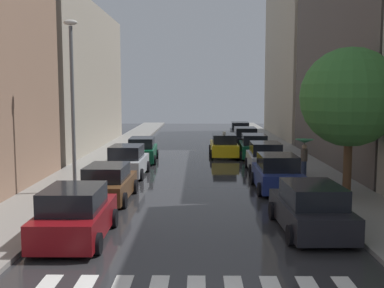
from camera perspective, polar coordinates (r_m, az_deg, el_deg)
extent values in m
cube|color=#29292B|center=(33.05, 0.76, -1.75)|extent=(28.00, 72.00, 0.04)
cube|color=gray|center=(33.69, -10.37, -1.54)|extent=(3.00, 72.00, 0.15)
cube|color=gray|center=(33.66, 11.90, -1.58)|extent=(3.00, 72.00, 0.15)
cube|color=#9E9384|center=(39.91, -15.36, 7.68)|extent=(6.00, 20.64, 11.44)
cube|color=#564C47|center=(32.00, 21.14, 9.17)|extent=(6.00, 17.81, 12.90)
cube|color=#B2A38C|center=(50.22, 13.73, 11.45)|extent=(6.00, 17.38, 18.52)
cube|color=maroon|center=(15.40, -13.91, -9.05)|extent=(1.95, 4.18, 0.85)
cube|color=black|center=(15.02, -14.18, -6.42)|extent=(1.70, 2.30, 0.69)
cylinder|color=black|center=(17.00, -15.89, -8.62)|extent=(0.23, 0.64, 0.64)
cylinder|color=black|center=(16.57, -9.46, -8.85)|extent=(0.23, 0.64, 0.64)
cylinder|color=black|center=(14.49, -18.97, -11.35)|extent=(0.23, 0.64, 0.64)
cylinder|color=black|center=(13.99, -11.40, -11.77)|extent=(0.23, 0.64, 0.64)
cube|color=brown|center=(20.57, -10.12, -5.20)|extent=(1.92, 4.28, 0.76)
cube|color=black|center=(20.24, -10.28, -3.40)|extent=(1.66, 2.37, 0.62)
cylinder|color=black|center=(22.16, -11.67, -5.03)|extent=(0.23, 0.64, 0.64)
cylinder|color=black|center=(21.80, -6.96, -5.13)|extent=(0.23, 0.64, 0.64)
cylinder|color=black|center=(19.51, -13.63, -6.62)|extent=(0.23, 0.64, 0.64)
cylinder|color=black|center=(19.10, -8.28, -6.79)|extent=(0.23, 0.64, 0.64)
cube|color=#B2B7BF|center=(26.22, -7.83, -2.57)|extent=(1.96, 4.12, 0.85)
cube|color=black|center=(25.91, -7.93, -0.94)|extent=(1.70, 2.28, 0.70)
cylinder|color=black|center=(27.75, -9.24, -2.69)|extent=(0.23, 0.64, 0.64)
cylinder|color=black|center=(27.44, -5.41, -2.74)|extent=(0.23, 0.64, 0.64)
cylinder|color=black|center=(25.15, -10.45, -3.65)|extent=(0.23, 0.64, 0.64)
cylinder|color=black|center=(24.81, -6.22, -3.72)|extent=(0.23, 0.64, 0.64)
cube|color=#0C4C2D|center=(31.45, -6.04, -1.10)|extent=(1.91, 4.42, 0.81)
cube|color=black|center=(31.15, -6.09, 0.18)|extent=(1.63, 2.45, 0.66)
cylinder|color=black|center=(32.99, -7.34, -1.23)|extent=(0.24, 0.65, 0.64)
cylinder|color=black|center=(32.84, -4.30, -1.22)|extent=(0.24, 0.65, 0.64)
cylinder|color=black|center=(30.16, -7.93, -1.95)|extent=(0.24, 0.65, 0.64)
cylinder|color=black|center=(30.00, -4.60, -1.95)|extent=(0.24, 0.65, 0.64)
cube|color=black|center=(16.34, 14.14, -8.24)|extent=(2.10, 4.54, 0.81)
cube|color=black|center=(15.96, 14.42, -5.88)|extent=(1.80, 2.52, 0.66)
cylinder|color=black|center=(17.58, 9.75, -7.97)|extent=(0.24, 0.65, 0.64)
cylinder|color=black|center=(18.04, 15.89, -7.75)|extent=(0.24, 0.65, 0.64)
cylinder|color=black|center=(14.80, 11.92, -10.77)|extent=(0.24, 0.65, 0.64)
cylinder|color=black|center=(15.34, 19.14, -10.37)|extent=(0.24, 0.65, 0.64)
cube|color=navy|center=(22.57, 10.22, -4.05)|extent=(1.91, 4.12, 0.86)
cube|color=black|center=(22.24, 10.35, -2.18)|extent=(1.68, 2.27, 0.70)
cylinder|color=black|center=(23.80, 7.41, -4.16)|extent=(0.22, 0.64, 0.64)
cylinder|color=black|center=(24.10, 11.89, -4.11)|extent=(0.22, 0.64, 0.64)
cylinder|color=black|center=(21.17, 8.29, -5.49)|extent=(0.22, 0.64, 0.64)
cylinder|color=black|center=(21.50, 13.31, -5.41)|extent=(0.22, 0.64, 0.64)
cube|color=#B2B7BF|center=(27.70, 8.82, -2.10)|extent=(1.92, 4.11, 0.86)
cube|color=black|center=(27.40, 8.90, -0.55)|extent=(1.67, 2.27, 0.70)
cylinder|color=black|center=(28.97, 6.65, -2.27)|extent=(0.23, 0.64, 0.64)
cylinder|color=black|center=(29.19, 10.30, -2.26)|extent=(0.23, 0.64, 0.64)
cylinder|color=black|center=(26.32, 7.16, -3.15)|extent=(0.23, 0.64, 0.64)
cylinder|color=black|center=(26.56, 11.16, -3.13)|extent=(0.23, 0.64, 0.64)
cube|color=#0C4C2D|center=(33.51, 7.48, -0.64)|extent=(1.98, 4.52, 0.83)
cube|color=black|center=(33.21, 7.53, 0.59)|extent=(1.70, 2.51, 0.68)
cylinder|color=black|center=(34.94, 5.76, -0.78)|extent=(0.24, 0.65, 0.64)
cylinder|color=black|center=(35.09, 8.77, -0.79)|extent=(0.24, 0.65, 0.64)
cylinder|color=black|center=(32.02, 6.05, -1.44)|extent=(0.24, 0.65, 0.64)
cylinder|color=black|center=(32.19, 9.34, -1.45)|extent=(0.24, 0.65, 0.64)
cube|color=black|center=(38.73, 6.43, 0.34)|extent=(1.90, 4.63, 0.87)
cube|color=black|center=(38.43, 6.48, 1.48)|extent=(1.66, 2.55, 0.71)
cylinder|color=black|center=(40.20, 4.89, 0.16)|extent=(0.22, 0.64, 0.64)
cylinder|color=black|center=(40.37, 7.55, 0.15)|extent=(0.22, 0.64, 0.64)
cylinder|color=black|center=(37.17, 5.20, -0.35)|extent=(0.22, 0.64, 0.64)
cylinder|color=black|center=(37.36, 8.08, -0.35)|extent=(0.22, 0.64, 0.64)
cube|color=#474C51|center=(45.17, 5.82, 1.21)|extent=(1.95, 4.28, 0.88)
cube|color=black|center=(44.89, 5.84, 2.20)|extent=(1.66, 2.38, 0.72)
cylinder|color=black|center=(46.55, 4.63, 1.01)|extent=(0.24, 0.65, 0.64)
cylinder|color=black|center=(46.63, 6.83, 0.99)|extent=(0.24, 0.65, 0.64)
cylinder|color=black|center=(43.78, 4.73, 0.67)|extent=(0.24, 0.65, 0.64)
cylinder|color=black|center=(43.87, 7.07, 0.65)|extent=(0.24, 0.65, 0.64)
cube|color=yellow|center=(34.12, 3.88, -0.51)|extent=(1.87, 4.65, 0.80)
cube|color=black|center=(33.81, 3.91, 0.67)|extent=(1.64, 2.56, 0.65)
cube|color=#F2EDCC|center=(33.77, 3.92, 1.37)|extent=(0.20, 0.36, 0.18)
cylinder|color=black|center=(35.63, 2.25, -0.62)|extent=(0.22, 0.64, 0.64)
cylinder|color=black|center=(35.73, 5.22, -0.62)|extent=(0.22, 0.64, 0.64)
cylinder|color=black|center=(32.59, 2.40, -1.27)|extent=(0.22, 0.64, 0.64)
cylinder|color=black|center=(32.70, 5.64, -1.27)|extent=(0.22, 0.64, 0.64)
cylinder|color=navy|center=(25.85, 13.40, -2.91)|extent=(0.28, 0.28, 0.81)
cylinder|color=brown|center=(25.74, 13.44, -1.31)|extent=(0.36, 0.36, 0.64)
sphere|color=tan|center=(25.69, 13.46, -0.31)|extent=(0.25, 0.25, 0.25)
cone|color=#19723F|center=(25.66, 13.48, 0.33)|extent=(1.02, 1.02, 0.20)
cylinder|color=#333338|center=(25.70, 13.46, -0.49)|extent=(0.02, 0.02, 0.74)
cylinder|color=#513823|center=(21.42, 18.31, -2.72)|extent=(0.36, 0.36, 2.47)
sphere|color=#397634|center=(21.17, 18.59, 5.41)|extent=(4.23, 4.23, 4.23)
cylinder|color=#595B60|center=(21.57, -14.24, 3.98)|extent=(0.16, 0.16, 7.34)
ellipsoid|color=beige|center=(21.76, -14.53, 14.07)|extent=(0.60, 0.28, 0.24)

